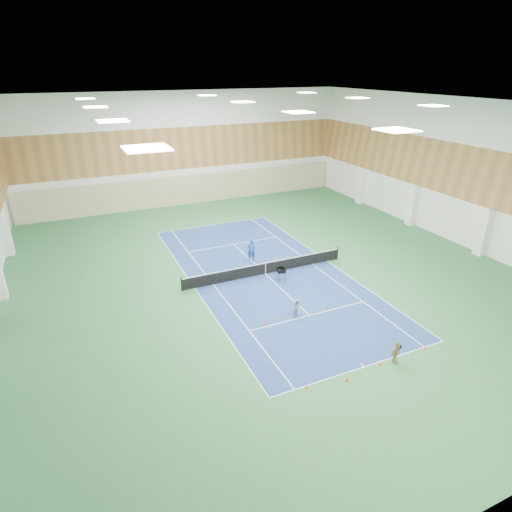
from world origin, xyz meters
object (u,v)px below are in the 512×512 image
(child_court, at_px, (298,308))
(ball_cart, at_px, (281,274))
(coach, at_px, (251,250))
(child_apron, at_px, (396,352))
(tennis_net, at_px, (265,267))

(child_court, distance_m, ball_cart, 4.90)
(coach, xyz_separation_m, child_court, (-0.76, -8.82, -0.32))
(ball_cart, bearing_deg, coach, 108.55)
(child_apron, distance_m, ball_cart, 10.89)
(tennis_net, xyz_separation_m, ball_cart, (0.58, -1.40, -0.05))
(tennis_net, distance_m, child_court, 6.17)
(ball_cart, bearing_deg, tennis_net, 123.46)
(tennis_net, height_order, coach, coach)
(coach, bearing_deg, tennis_net, 101.56)
(coach, distance_m, child_apron, 15.02)
(tennis_net, bearing_deg, child_apron, -82.26)
(child_court, xyz_separation_m, child_apron, (2.39, -6.11, 0.06))
(tennis_net, relative_size, child_court, 10.74)
(tennis_net, bearing_deg, coach, 89.31)
(tennis_net, height_order, ball_cart, tennis_net)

